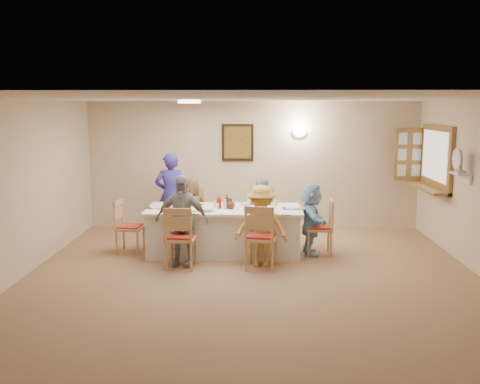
{
  "coord_description": "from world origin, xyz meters",
  "views": [
    {
      "loc": [
        0.02,
        -6.99,
        2.4
      ],
      "look_at": [
        -0.2,
        1.4,
        1.05
      ],
      "focal_mm": 40.0,
      "sensor_mm": 36.0,
      "label": 1
    }
  ],
  "objects_px": {
    "chair_right_end": "(319,227)",
    "condiment_ketchup": "(219,201)",
    "desk_fan": "(460,164)",
    "diner_right_end": "(311,219)",
    "serving_hatch": "(436,158)",
    "chair_front_left": "(181,237)",
    "chair_back_right": "(260,215)",
    "diner_back_right": "(260,211)",
    "chair_back_left": "(193,215)",
    "chair_front_right": "(261,236)",
    "chair_left_end": "(130,226)",
    "diner_back_left": "(192,210)",
    "caregiver": "(171,195)",
    "diner_front_right": "(261,226)",
    "dining_table": "(224,231)",
    "diner_front_left": "(182,220)"
  },
  "relations": [
    {
      "from": "chair_left_end",
      "to": "diner_right_end",
      "type": "bearing_deg",
      "value": -84.5
    },
    {
      "from": "chair_back_right",
      "to": "caregiver",
      "type": "bearing_deg",
      "value": 178.75
    },
    {
      "from": "chair_right_end",
      "to": "condiment_ketchup",
      "type": "distance_m",
      "value": 1.68
    },
    {
      "from": "diner_front_right",
      "to": "caregiver",
      "type": "height_order",
      "value": "caregiver"
    },
    {
      "from": "chair_back_left",
      "to": "chair_front_left",
      "type": "xyz_separation_m",
      "value": [
        0.0,
        -1.6,
        -0.0
      ]
    },
    {
      "from": "chair_right_end",
      "to": "diner_back_left",
      "type": "bearing_deg",
      "value": -106.46
    },
    {
      "from": "chair_right_end",
      "to": "diner_back_left",
      "type": "distance_m",
      "value": 2.26
    },
    {
      "from": "dining_table",
      "to": "diner_back_left",
      "type": "xyz_separation_m",
      "value": [
        -0.6,
        0.68,
        0.21
      ]
    },
    {
      "from": "diner_back_left",
      "to": "condiment_ketchup",
      "type": "xyz_separation_m",
      "value": [
        0.52,
        -0.68,
        0.28
      ]
    },
    {
      "from": "chair_front_left",
      "to": "chair_back_right",
      "type": "bearing_deg",
      "value": -122.58
    },
    {
      "from": "chair_front_left",
      "to": "condiment_ketchup",
      "type": "distance_m",
      "value": 1.03
    },
    {
      "from": "chair_front_left",
      "to": "condiment_ketchup",
      "type": "bearing_deg",
      "value": -118.6
    },
    {
      "from": "chair_back_left",
      "to": "diner_front_left",
      "type": "height_order",
      "value": "diner_front_left"
    },
    {
      "from": "serving_hatch",
      "to": "chair_right_end",
      "type": "xyz_separation_m",
      "value": [
        -2.13,
        -0.86,
        -1.05
      ]
    },
    {
      "from": "serving_hatch",
      "to": "diner_front_right",
      "type": "bearing_deg",
      "value": -153.46
    },
    {
      "from": "chair_back_left",
      "to": "chair_front_right",
      "type": "relative_size",
      "value": 0.97
    },
    {
      "from": "desk_fan",
      "to": "chair_front_left",
      "type": "height_order",
      "value": "desk_fan"
    },
    {
      "from": "diner_right_end",
      "to": "dining_table",
      "type": "bearing_deg",
      "value": 88.17
    },
    {
      "from": "chair_left_end",
      "to": "diner_back_right",
      "type": "xyz_separation_m",
      "value": [
        2.15,
        0.68,
        0.14
      ]
    },
    {
      "from": "serving_hatch",
      "to": "chair_back_left",
      "type": "xyz_separation_m",
      "value": [
        -4.28,
        -0.06,
        -1.02
      ]
    },
    {
      "from": "chair_front_right",
      "to": "diner_right_end",
      "type": "bearing_deg",
      "value": -125.87
    },
    {
      "from": "diner_back_right",
      "to": "serving_hatch",
      "type": "bearing_deg",
      "value": -169.97
    },
    {
      "from": "chair_back_right",
      "to": "chair_right_end",
      "type": "relative_size",
      "value": 1.08
    },
    {
      "from": "chair_front_left",
      "to": "diner_right_end",
      "type": "relative_size",
      "value": 0.81
    },
    {
      "from": "serving_hatch",
      "to": "chair_front_left",
      "type": "bearing_deg",
      "value": -158.82
    },
    {
      "from": "chair_back_left",
      "to": "chair_front_right",
      "type": "bearing_deg",
      "value": -60.55
    },
    {
      "from": "desk_fan",
      "to": "serving_hatch",
      "type": "bearing_deg",
      "value": 85.34
    },
    {
      "from": "chair_right_end",
      "to": "diner_front_left",
      "type": "xyz_separation_m",
      "value": [
        -2.15,
        -0.68,
        0.24
      ]
    },
    {
      "from": "chair_back_right",
      "to": "caregiver",
      "type": "height_order",
      "value": "caregiver"
    },
    {
      "from": "chair_back_left",
      "to": "dining_table",
      "type": "bearing_deg",
      "value": -60.55
    },
    {
      "from": "serving_hatch",
      "to": "chair_back_left",
      "type": "bearing_deg",
      "value": -179.24
    },
    {
      "from": "serving_hatch",
      "to": "chair_front_left",
      "type": "distance_m",
      "value": 4.7
    },
    {
      "from": "chair_front_right",
      "to": "chair_left_end",
      "type": "xyz_separation_m",
      "value": [
        -2.15,
        0.8,
        -0.05
      ]
    },
    {
      "from": "dining_table",
      "to": "chair_front_right",
      "type": "relative_size",
      "value": 2.55
    },
    {
      "from": "chair_left_end",
      "to": "condiment_ketchup",
      "type": "bearing_deg",
      "value": -84.43
    },
    {
      "from": "desk_fan",
      "to": "caregiver",
      "type": "xyz_separation_m",
      "value": [
        -4.62,
        1.64,
        -0.77
      ]
    },
    {
      "from": "chair_back_left",
      "to": "chair_left_end",
      "type": "distance_m",
      "value": 1.24
    },
    {
      "from": "chair_front_left",
      "to": "caregiver",
      "type": "xyz_separation_m",
      "value": [
        -0.45,
        1.95,
        0.31
      ]
    },
    {
      "from": "diner_back_right",
      "to": "condiment_ketchup",
      "type": "height_order",
      "value": "diner_back_right"
    },
    {
      "from": "condiment_ketchup",
      "to": "diner_back_right",
      "type": "bearing_deg",
      "value": 44.86
    },
    {
      "from": "chair_back_left",
      "to": "chair_right_end",
      "type": "xyz_separation_m",
      "value": [
        2.15,
        -0.8,
        -0.03
      ]
    },
    {
      "from": "dining_table",
      "to": "diner_right_end",
      "type": "bearing_deg",
      "value": 0.0
    },
    {
      "from": "chair_right_end",
      "to": "serving_hatch",
      "type": "bearing_deg",
      "value": 113.04
    },
    {
      "from": "chair_front_right",
      "to": "caregiver",
      "type": "relative_size",
      "value": 0.63
    },
    {
      "from": "desk_fan",
      "to": "diner_right_end",
      "type": "distance_m",
      "value": 2.4
    },
    {
      "from": "chair_right_end",
      "to": "condiment_ketchup",
      "type": "height_order",
      "value": "condiment_ketchup"
    },
    {
      "from": "diner_back_right",
      "to": "diner_right_end",
      "type": "height_order",
      "value": "diner_right_end"
    },
    {
      "from": "chair_back_right",
      "to": "diner_right_end",
      "type": "distance_m",
      "value": 1.15
    },
    {
      "from": "diner_back_left",
      "to": "diner_right_end",
      "type": "distance_m",
      "value": 2.13
    },
    {
      "from": "chair_front_right",
      "to": "diner_front_left",
      "type": "xyz_separation_m",
      "value": [
        -1.2,
        0.12,
        0.21
      ]
    }
  ]
}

